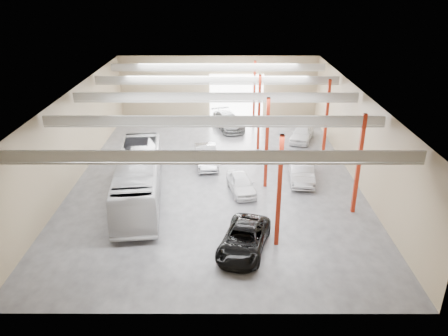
{
  "coord_description": "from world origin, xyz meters",
  "views": [
    {
      "loc": [
        0.67,
        -32.39,
        14.82
      ],
      "look_at": [
        0.63,
        -3.55,
        2.2
      ],
      "focal_mm": 35.0,
      "sensor_mm": 36.0,
      "label": 1
    }
  ],
  "objects_px": {
    "coach_bus": "(139,178)",
    "car_row_b": "(206,156)",
    "car_row_a": "(241,183)",
    "car_right_far": "(302,133)",
    "car_row_c": "(228,121)",
    "car_right_near": "(301,170)",
    "black_sedan": "(244,239)"
  },
  "relations": [
    {
      "from": "car_row_a",
      "to": "car_row_c",
      "type": "height_order",
      "value": "car_row_c"
    },
    {
      "from": "coach_bus",
      "to": "car_right_far",
      "type": "distance_m",
      "value": 18.61
    },
    {
      "from": "car_row_c",
      "to": "car_right_far",
      "type": "bearing_deg",
      "value": -45.17
    },
    {
      "from": "car_right_near",
      "to": "coach_bus",
      "type": "bearing_deg",
      "value": -160.34
    },
    {
      "from": "car_row_a",
      "to": "car_row_b",
      "type": "relative_size",
      "value": 0.84
    },
    {
      "from": "car_row_b",
      "to": "car_right_far",
      "type": "height_order",
      "value": "car_row_b"
    },
    {
      "from": "car_right_far",
      "to": "car_row_a",
      "type": "bearing_deg",
      "value": -100.17
    },
    {
      "from": "car_row_b",
      "to": "car_right_far",
      "type": "bearing_deg",
      "value": 25.85
    },
    {
      "from": "car_right_far",
      "to": "car_right_near",
      "type": "bearing_deg",
      "value": -80.35
    },
    {
      "from": "car_right_near",
      "to": "car_row_b",
      "type": "bearing_deg",
      "value": 162.31
    },
    {
      "from": "car_row_a",
      "to": "car_row_b",
      "type": "distance_m",
      "value": 5.91
    },
    {
      "from": "car_row_c",
      "to": "car_row_a",
      "type": "bearing_deg",
      "value": -104.78
    },
    {
      "from": "car_right_near",
      "to": "car_row_a",
      "type": "bearing_deg",
      "value": -152.07
    },
    {
      "from": "car_row_a",
      "to": "car_right_near",
      "type": "height_order",
      "value": "car_right_near"
    },
    {
      "from": "car_right_near",
      "to": "car_right_far",
      "type": "bearing_deg",
      "value": 84.69
    },
    {
      "from": "car_row_b",
      "to": "car_right_near",
      "type": "relative_size",
      "value": 0.97
    },
    {
      "from": "car_row_a",
      "to": "car_row_c",
      "type": "bearing_deg",
      "value": 81.51
    },
    {
      "from": "car_row_a",
      "to": "car_row_b",
      "type": "bearing_deg",
      "value": 106.56
    },
    {
      "from": "coach_bus",
      "to": "car_right_far",
      "type": "height_order",
      "value": "coach_bus"
    },
    {
      "from": "car_row_a",
      "to": "car_right_far",
      "type": "distance_m",
      "value": 12.97
    },
    {
      "from": "car_row_c",
      "to": "car_right_near",
      "type": "relative_size",
      "value": 1.12
    },
    {
      "from": "coach_bus",
      "to": "car_row_b",
      "type": "height_order",
      "value": "coach_bus"
    },
    {
      "from": "car_right_near",
      "to": "car_right_far",
      "type": "relative_size",
      "value": 1.1
    },
    {
      "from": "black_sedan",
      "to": "car_row_b",
      "type": "relative_size",
      "value": 1.09
    },
    {
      "from": "coach_bus",
      "to": "black_sedan",
      "type": "relative_size",
      "value": 2.29
    },
    {
      "from": "car_right_far",
      "to": "black_sedan",
      "type": "bearing_deg",
      "value": -89.53
    },
    {
      "from": "coach_bus",
      "to": "car_right_far",
      "type": "bearing_deg",
      "value": 35.64
    },
    {
      "from": "car_row_c",
      "to": "car_row_b",
      "type": "bearing_deg",
      "value": -119.3
    },
    {
      "from": "coach_bus",
      "to": "car_row_c",
      "type": "bearing_deg",
      "value": 61.61
    },
    {
      "from": "coach_bus",
      "to": "car_right_near",
      "type": "distance_m",
      "value": 12.64
    },
    {
      "from": "car_right_far",
      "to": "coach_bus",
      "type": "bearing_deg",
      "value": -118.32
    },
    {
      "from": "black_sedan",
      "to": "car_row_a",
      "type": "height_order",
      "value": "black_sedan"
    }
  ]
}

